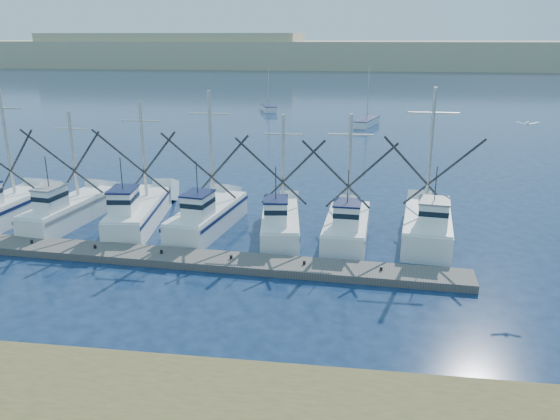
% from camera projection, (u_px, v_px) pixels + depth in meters
% --- Properties ---
extents(ground, '(500.00, 500.00, 0.00)m').
position_uv_depth(ground, '(270.00, 329.00, 23.23)').
color(ground, '#0C1D36').
rests_on(ground, ground).
extents(floating_dock, '(31.42, 3.82, 0.42)m').
position_uv_depth(floating_dock, '(179.00, 258.00, 30.09)').
color(floating_dock, '#58544E').
rests_on(floating_dock, ground).
extents(dune_ridge, '(360.00, 60.00, 10.00)m').
position_uv_depth(dune_ridge, '(350.00, 54.00, 219.90)').
color(dune_ridge, tan).
rests_on(dune_ridge, ground).
extents(trawler_fleet, '(30.92, 8.86, 9.07)m').
position_uv_depth(trawler_fleet, '(205.00, 217.00, 34.55)').
color(trawler_fleet, white).
rests_on(trawler_fleet, ground).
extents(sailboat_near, '(3.71, 7.09, 8.10)m').
position_uv_depth(sailboat_near, '(367.00, 122.00, 75.75)').
color(sailboat_near, white).
rests_on(sailboat_near, ground).
extents(sailboat_far, '(3.50, 5.94, 8.10)m').
position_uv_depth(sailboat_far, '(268.00, 108.00, 90.66)').
color(sailboat_far, white).
rests_on(sailboat_far, ground).
extents(flying_gull, '(1.20, 0.22, 0.22)m').
position_uv_depth(flying_gull, '(527.00, 123.00, 29.28)').
color(flying_gull, white).
rests_on(flying_gull, ground).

